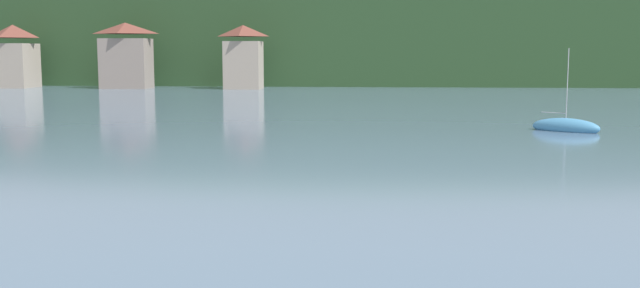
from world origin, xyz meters
The scene contains 5 objects.
wooded_hillside centered at (-3.61, 137.39, 5.65)m, with size 352.00×48.90×33.66m.
shore_building_west centered at (-46.91, 103.64, 4.08)m, with size 5.23×5.41×8.40m.
shore_building_westcentral centered at (-31.27, 103.13, 4.17)m, with size 6.43×4.34×8.60m.
shore_building_central centered at (-15.64, 103.14, 3.99)m, with size 4.86×4.36×8.23m.
sailboat_far_9 centered at (13.59, 54.43, 0.26)m, with size 4.19×3.26×5.36m.
Camera 1 is at (2.32, 8.74, 4.87)m, focal length 41.06 mm.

